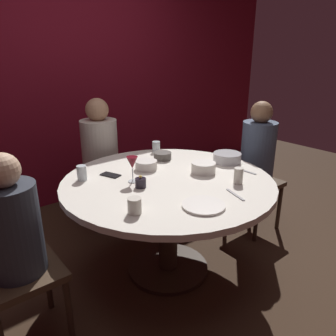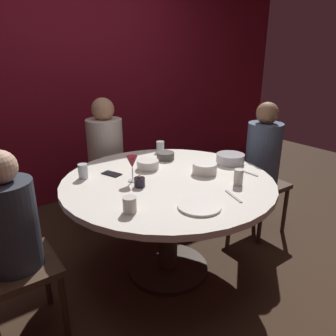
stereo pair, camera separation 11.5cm
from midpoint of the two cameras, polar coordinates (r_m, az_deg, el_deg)
name	(u,v)px [view 2 (the right image)]	position (r m, az deg, el deg)	size (l,w,h in m)	color
ground_plane	(168,269)	(2.57, 1.34, -17.40)	(8.00, 8.00, 0.00)	#382619
back_wall	(71,78)	(3.57, -15.83, 15.01)	(6.00, 0.10, 2.60)	maroon
dining_table	(168,197)	(2.26, 1.46, -5.18)	(1.45, 1.45, 0.74)	silver
seated_diner_left	(11,229)	(1.86, -24.48, -9.89)	(0.40, 0.40, 1.12)	#3F2D1E
seated_diner_back	(105,147)	(3.02, -9.97, 3.63)	(0.40, 0.40, 1.18)	#3F2D1E
seated_diner_right	(263,155)	(2.90, 17.56, 2.16)	(0.40, 0.40, 1.18)	#3F2D1E
candle_holder	(139,182)	(2.08, -3.53, -2.49)	(0.07, 0.07, 0.08)	black
wine_glass	(132,163)	(2.13, -4.87, 0.87)	(0.08, 0.08, 0.18)	silver
dinner_plate	(200,206)	(1.83, 7.42, -6.75)	(0.25, 0.25, 0.01)	silver
cell_phone	(112,174)	(2.31, -8.56, -1.04)	(0.07, 0.14, 0.01)	black
bowl_serving_large	(230,159)	(2.57, 12.23, 1.63)	(0.22, 0.22, 0.07)	#B7B7BC
bowl_salad_center	(205,168)	(2.32, 7.92, -0.04)	(0.17, 0.17, 0.07)	silver
bowl_small_white	(148,164)	(2.39, -2.24, 0.61)	(0.16, 0.16, 0.07)	silver
bowl_sauce_side	(166,156)	(2.60, 0.82, 2.17)	(0.14, 0.14, 0.06)	#4C4742
cup_near_candle	(83,171)	(2.26, -13.43, -0.56)	(0.07, 0.07, 0.10)	silver
cup_by_left_diner	(160,147)	(2.80, -0.20, 3.80)	(0.07, 0.07, 0.09)	silver
cup_by_right_diner	(238,177)	(2.15, 13.88, -1.61)	(0.06, 0.06, 0.11)	beige
cup_center_front	(130,205)	(1.75, -4.94, -6.53)	(0.08, 0.08, 0.09)	beige
fork_near_plate	(247,172)	(2.40, 15.23, -0.78)	(0.02, 0.18, 0.01)	#B7B7BC
knife_near_plate	(233,196)	(1.99, 13.14, -4.90)	(0.02, 0.18, 0.01)	#B7B7BC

